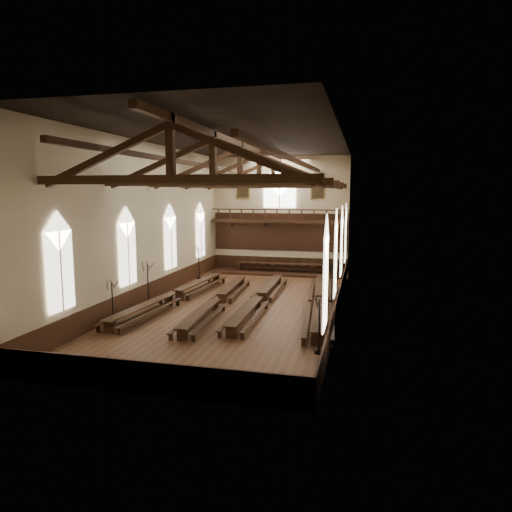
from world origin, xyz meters
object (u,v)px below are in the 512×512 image
Objects in this scene: candelabrum_right_far at (337,283)px; candelabrum_left_near at (113,310)px; candelabrum_right_mid at (332,295)px; candelabrum_left_mid at (148,292)px; refectory_row_c at (260,298)px; dais at (281,273)px; refectory_row_d at (320,299)px; candelabrum_right_near at (319,336)px; candelabrum_left_far at (199,269)px; high_table at (281,264)px; refectory_row_b at (218,299)px; refectory_row_a at (175,295)px.

candelabrum_left_near is at bearing -137.38° from candelabrum_right_far.
candelabrum_left_near is 0.82× the size of candelabrum_right_mid.
candelabrum_left_near is at bearing -90.00° from candelabrum_left_mid.
candelabrum_left_near is (-6.71, -5.55, 0.21)m from refectory_row_c.
dais is at bearing 114.53° from candelabrum_right_mid.
candelabrum_left_mid reaches higher than refectory_row_d.
dais is (-0.71, 11.26, -0.40)m from refectory_row_c.
refectory_row_d is 0.79m from candelabrum_right_mid.
refectory_row_d reaches higher than dais.
candelabrum_left_mid reaches higher than candelabrum_right_near.
candelabrum_left_mid is 12.71m from candelabrum_right_near.
candelabrum_left_far reaches higher than candelabrum_left_mid.
candelabrum_left_near reaches higher than high_table.
candelabrum_right_far is at bearing 46.71° from refectory_row_c.
refectory_row_b is 5.85× the size of candelabrum_left_near.
candelabrum_right_mid reaches higher than refectory_row_a.
high_table is (-0.71, 11.26, 0.31)m from refectory_row_c.
candelabrum_right_mid is (5.10, -11.16, 0.77)m from dais.
refectory_row_b is 2.56m from refectory_row_c.
high_table reaches higher than dais.
candelabrum_right_near is (11.10, -2.11, 0.06)m from candelabrum_left_near.
refectory_row_a is at bearing -111.58° from dais.
dais is 4.03× the size of candelabrum_right_mid.
refectory_row_a is at bearing -80.48° from candelabrum_left_far.
refectory_row_c is at bearing -86.42° from dais.
refectory_row_c is 3.67m from refectory_row_d.
candelabrum_left_mid reaches higher than candelabrum_left_near.
refectory_row_b is 5.02× the size of candelabrum_left_far.
candelabrum_right_mid is (11.10, -7.32, 0.03)m from candelabrum_left_far.
refectory_row_b is at bearing -97.83° from high_table.
candelabrum_left_near is at bearing 169.23° from candelabrum_right_near.
refectory_row_c is 6.88m from candelabrum_left_mid.
dais is (4.67, 11.81, -0.43)m from refectory_row_a.
candelabrum_right_far is (0.72, 4.51, 0.16)m from refectory_row_d.
candelabrum_right_near is at bearing -90.00° from candelabrum_right_mid.
refectory_row_d reaches higher than refectory_row_b.
refectory_row_c is 5.43× the size of candelabrum_right_near.
candelabrum_left_near is (-4.33, -4.62, 0.22)m from refectory_row_b.
candelabrum_left_far is at bearing 132.15° from refectory_row_c.
candelabrum_right_near reaches higher than refectory_row_b.
candelabrum_left_far reaches higher than candelabrum_right_far.
candelabrum_left_far is (-6.71, 7.41, 0.33)m from refectory_row_c.
candelabrum_left_near is (-10.38, -5.70, 0.16)m from refectory_row_d.
refectory_row_d reaches higher than refectory_row_c.
refectory_row_a is 6.10× the size of candelabrum_right_far.
refectory_row_b is 4.37m from candelabrum_left_mid.
refectory_row_a reaches higher than refectory_row_b.
refectory_row_b is at bearing 46.89° from candelabrum_left_near.
candelabrum_right_far is (5.10, -6.60, 0.61)m from dais.
candelabrum_right_far reaches higher than dais.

